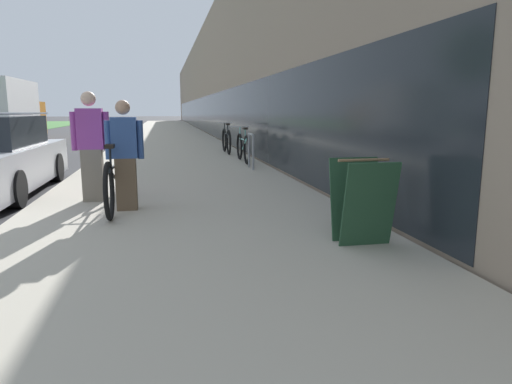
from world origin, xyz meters
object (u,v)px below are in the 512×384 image
tandem_bicycle (116,178)px  moving_truck (0,112)px  cruiser_bike_middle (226,141)px  person_rider (125,156)px  person_bystander (91,147)px  bike_rack_hoop (251,147)px  cruiser_bike_nearest (243,147)px  sandwich_board_sign (362,201)px

tandem_bicycle → moving_truck: size_ratio=0.42×
cruiser_bike_middle → moving_truck: bearing=138.7°
person_rider → person_bystander: person_bystander is taller
tandem_bicycle → bike_rack_hoop: tandem_bicycle is taller
cruiser_bike_middle → cruiser_bike_nearest: bearing=-87.8°
cruiser_bike_middle → tandem_bicycle: bearing=-108.9°
tandem_bicycle → sandwich_board_sign: bearing=-42.6°
person_bystander → sandwich_board_sign: person_bystander is taller
sandwich_board_sign → cruiser_bike_nearest: bearing=89.4°
cruiser_bike_nearest → sandwich_board_sign: size_ratio=2.10×
person_bystander → cruiser_bike_nearest: person_bystander is taller
person_rider → person_bystander: size_ratio=0.92×
person_rider → cruiser_bike_middle: 8.65m
person_bystander → sandwich_board_sign: size_ratio=1.85×
bike_rack_hoop → sandwich_board_sign: size_ratio=0.94×
bike_rack_hoop → cruiser_bike_middle: (-0.04, 4.11, -0.10)m
moving_truck → person_rider: bearing=-67.7°
tandem_bicycle → sandwich_board_sign: 3.71m
tandem_bicycle → sandwich_board_sign: (2.73, -2.51, 0.05)m
person_rider → sandwich_board_sign: person_rider is taller
person_bystander → cruiser_bike_middle: (3.10, 7.49, -0.43)m
person_rider → sandwich_board_sign: size_ratio=1.70×
person_rider → cruiser_bike_nearest: 6.26m
person_rider → bike_rack_hoop: bearing=58.2°
person_bystander → bike_rack_hoop: size_ratio=1.97×
person_bystander → cruiser_bike_middle: 8.11m
person_rider → bike_rack_hoop: person_rider is taller
sandwich_board_sign → moving_truck: moving_truck is taller
tandem_bicycle → person_rider: bearing=-63.6°
tandem_bicycle → person_bystander: (-0.39, 0.43, 0.44)m
tandem_bicycle → person_rider: 0.52m
bike_rack_hoop → sandwich_board_sign: 6.33m
tandem_bicycle → cruiser_bike_middle: size_ratio=1.46×
person_bystander → moving_truck: 16.83m
person_bystander → sandwich_board_sign: 4.31m
bike_rack_hoop → moving_truck: (-9.31, 12.27, 0.81)m
person_bystander → moving_truck: bearing=111.6°
person_rider → person_bystander: 0.95m
cruiser_bike_nearest → cruiser_bike_middle: (-0.10, 2.59, 0.01)m
moving_truck → sandwich_board_sign: bearing=-63.4°
cruiser_bike_middle → bike_rack_hoop: bearing=-89.5°
person_rider → cruiser_bike_nearest: bearing=65.0°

